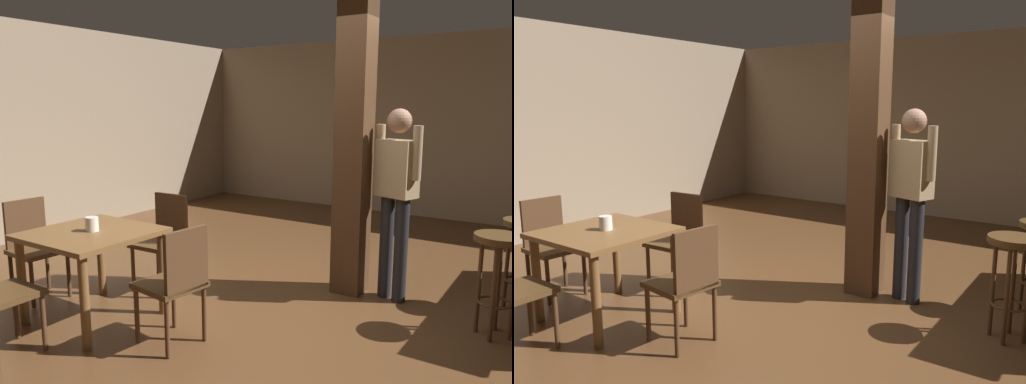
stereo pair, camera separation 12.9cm
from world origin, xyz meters
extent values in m
plane|color=brown|center=(0.00, 0.00, 0.00)|extent=(10.80, 10.80, 0.00)
cube|color=gray|center=(0.00, 4.50, 1.40)|extent=(8.00, 0.10, 2.80)
cube|color=gray|center=(-4.00, 0.00, 1.40)|extent=(0.10, 9.00, 2.80)
cube|color=#4C301C|center=(0.33, 0.81, 1.40)|extent=(0.28, 0.28, 2.80)
cube|color=brown|center=(-1.17, -0.94, 0.73)|extent=(0.92, 0.92, 0.04)
cylinder|color=brown|center=(-0.78, -0.55, 0.35)|extent=(0.07, 0.07, 0.71)
cylinder|color=brown|center=(-1.56, -0.55, 0.35)|extent=(0.07, 0.07, 0.71)
cylinder|color=brown|center=(-0.78, -1.33, 0.35)|extent=(0.07, 0.07, 0.71)
cylinder|color=brown|center=(-1.56, -1.33, 0.35)|extent=(0.07, 0.07, 0.71)
cube|color=#4C3319|center=(-1.95, -0.93, 0.45)|extent=(0.44, 0.44, 0.04)
cube|color=#4C301C|center=(-2.14, -0.92, 0.68)|extent=(0.06, 0.38, 0.45)
cylinder|color=#4C301C|center=(-1.76, -0.76, 0.23)|extent=(0.04, 0.04, 0.43)
cylinder|color=#4C301C|center=(-1.78, -1.11, 0.23)|extent=(0.04, 0.04, 0.43)
cylinder|color=#4C301C|center=(-2.11, -0.74, 0.23)|extent=(0.04, 0.04, 0.43)
cylinder|color=#4C301C|center=(-2.13, -1.09, 0.23)|extent=(0.04, 0.04, 0.43)
cube|color=#4C3319|center=(-0.36, -0.90, 0.45)|extent=(0.47, 0.47, 0.04)
cube|color=#4C301C|center=(-0.17, -0.92, 0.68)|extent=(0.08, 0.38, 0.45)
cylinder|color=#4C301C|center=(-0.56, -1.05, 0.23)|extent=(0.04, 0.04, 0.43)
cylinder|color=#4C301C|center=(-0.51, -0.70, 0.23)|extent=(0.04, 0.04, 0.43)
cylinder|color=#4C301C|center=(-0.21, -1.10, 0.23)|extent=(0.04, 0.04, 0.43)
cylinder|color=#4C301C|center=(-0.17, -0.75, 0.23)|extent=(0.04, 0.04, 0.43)
cube|color=#4C3319|center=(-1.19, -1.68, 0.45)|extent=(0.42, 0.42, 0.04)
cylinder|color=#4C301C|center=(-1.37, -1.51, 0.23)|extent=(0.04, 0.04, 0.43)
cylinder|color=#4C301C|center=(-1.02, -1.51, 0.23)|extent=(0.04, 0.04, 0.43)
cube|color=#4C3319|center=(-1.21, -0.15, 0.45)|extent=(0.44, 0.44, 0.04)
cube|color=#4C301C|center=(-1.22, 0.04, 0.68)|extent=(0.38, 0.06, 0.45)
cylinder|color=#4C301C|center=(-1.02, -0.32, 0.23)|extent=(0.04, 0.04, 0.43)
cylinder|color=#4C301C|center=(-1.37, -0.34, 0.23)|extent=(0.04, 0.04, 0.43)
cylinder|color=#4C301C|center=(-1.04, 0.03, 0.23)|extent=(0.04, 0.04, 0.43)
cylinder|color=#4C301C|center=(-1.39, 0.01, 0.23)|extent=(0.04, 0.04, 0.43)
cylinder|color=silver|center=(-1.17, -0.93, 0.80)|extent=(0.10, 0.10, 0.12)
cube|color=tan|center=(0.73, 0.84, 1.20)|extent=(0.39, 0.30, 0.50)
sphere|color=#997056|center=(0.73, 0.84, 1.61)|extent=(0.27, 0.27, 0.21)
cylinder|color=#232328|center=(0.80, 0.82, 0.47)|extent=(0.15, 0.15, 0.95)
cylinder|color=#232328|center=(0.65, 0.87, 0.47)|extent=(0.15, 0.15, 0.95)
cylinder|color=tan|center=(0.91, 0.78, 1.35)|extent=(0.10, 0.10, 0.46)
cylinder|color=tan|center=(0.54, 0.91, 1.35)|extent=(0.10, 0.10, 0.46)
cylinder|color=#4C3319|center=(1.62, 0.54, 0.77)|extent=(0.37, 0.37, 0.05)
torus|color=#4C301C|center=(1.62, 0.54, 0.27)|extent=(0.26, 0.26, 0.02)
cylinder|color=#4C301C|center=(1.62, 0.66, 0.37)|extent=(0.03, 0.03, 0.75)
cylinder|color=#4C301C|center=(1.62, 0.42, 0.37)|extent=(0.03, 0.03, 0.75)
cylinder|color=#4C301C|center=(1.50, 0.54, 0.37)|extent=(0.03, 0.03, 0.75)
cylinder|color=#422816|center=(1.61, 1.17, 0.38)|extent=(0.03, 0.03, 0.75)
camera|label=1|loc=(2.10, -3.45, 1.75)|focal=35.00mm
camera|label=2|loc=(2.21, -3.37, 1.75)|focal=35.00mm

